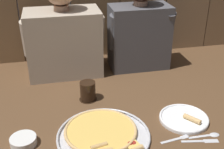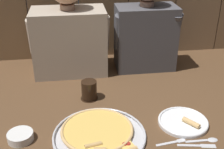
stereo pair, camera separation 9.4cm
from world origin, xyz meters
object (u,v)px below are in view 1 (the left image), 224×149
at_px(pizza_tray, 103,134).
at_px(diner_right, 140,24).
at_px(dipping_bowl, 23,141).
at_px(diner_left, 63,32).
at_px(drinking_glass, 88,91).
at_px(dinner_plate, 184,118).

bearing_deg(pizza_tray, diner_right, 61.33).
bearing_deg(dipping_bowl, diner_left, 70.44).
xyz_separation_m(drinking_glass, diner_right, (0.36, 0.33, 0.22)).
xyz_separation_m(pizza_tray, diner_left, (-0.10, 0.63, 0.24)).
xyz_separation_m(dinner_plate, diner_right, (-0.04, 0.60, 0.26)).
distance_m(drinking_glass, dipping_bowl, 0.42).
height_order(drinking_glass, diner_right, diner_right).
xyz_separation_m(pizza_tray, dinner_plate, (0.38, 0.03, -0.00)).
xyz_separation_m(dipping_bowl, diner_right, (0.67, 0.62, 0.25)).
height_order(dipping_bowl, diner_right, diner_right).
bearing_deg(diner_left, pizza_tray, -80.63).
relative_size(pizza_tray, diner_left, 0.67).
height_order(pizza_tray, diner_right, diner_right).
relative_size(dinner_plate, diner_left, 0.38).
bearing_deg(dipping_bowl, drinking_glass, 43.29).
height_order(dinner_plate, drinking_glass, drinking_glass).
bearing_deg(diner_right, dinner_plate, -86.24).
xyz_separation_m(pizza_tray, drinking_glass, (-0.02, 0.30, 0.04)).
relative_size(dinner_plate, dipping_bowl, 2.10).
distance_m(dinner_plate, diner_right, 0.66).
bearing_deg(diner_right, drinking_glass, -137.76).
distance_m(drinking_glass, diner_left, 0.40).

